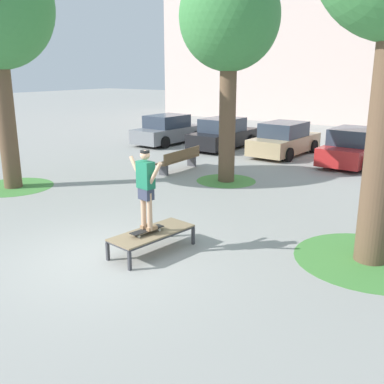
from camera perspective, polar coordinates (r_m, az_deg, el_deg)
The scene contains 14 objects.
ground_plane at distance 9.54m, azimuth -11.00°, elevation -8.36°, with size 120.00×120.00×0.00m, color #999993.
building_facade at distance 34.64m, azimuth 18.99°, elevation 21.38°, with size 28.45×4.00×15.59m, color beige.
skate_box at distance 9.56m, azimuth -5.15°, elevation -5.37°, with size 1.02×1.99×0.46m.
skateboard at distance 9.44m, azimuth -5.79°, elevation -4.89°, with size 0.33×0.82×0.09m.
skater at distance 9.14m, azimuth -5.95°, elevation 0.97°, with size 1.00×0.33×1.69m.
grass_patch_near_left at distance 16.01m, azimuth -21.95°, elevation 0.63°, with size 2.59×2.59×0.01m, color #47893D.
grass_patch_near_right at distance 9.99m, azimuth 21.84°, elevation -8.09°, with size 3.08×3.08×0.01m, color #47893D.
tree_mid_back at distance 15.31m, azimuth 4.84°, elevation 21.11°, with size 3.26×3.26×7.14m.
grass_patch_mid_back at distance 15.71m, azimuth 4.40°, elevation 1.46°, with size 2.09×2.09×0.01m, color #519342.
car_grey at distance 23.57m, azimuth -3.06°, elevation 7.92°, with size 2.09×4.29×1.50m.
car_black at distance 22.08m, azimuth 4.07°, elevation 7.38°, with size 1.97×4.23×1.50m.
car_tan at distance 20.76m, azimuth 11.79°, elevation 6.57°, with size 2.09×4.29×1.50m.
car_red at distance 19.48m, azimuth 20.05°, elevation 5.38°, with size 2.05×4.26×1.50m.
park_bench at distance 17.16m, azimuth -1.64°, elevation 4.22°, with size 0.53×2.41×0.83m.
Camera 1 is at (6.35, -6.00, 3.82)m, focal length 41.49 mm.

